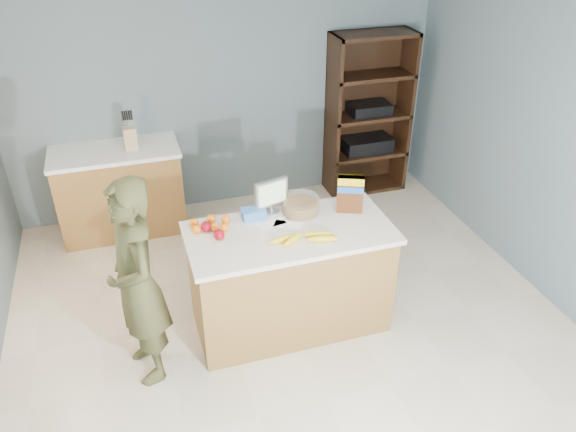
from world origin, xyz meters
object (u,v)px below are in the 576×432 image
object	(u,v)px
person	(137,284)
tv	(271,194)
counter_peninsula	(290,282)
shelving_unit	(366,117)
cereal_box	(350,192)

from	to	relation	value
person	tv	distance (m)	1.22
counter_peninsula	shelving_unit	bearing A→B (deg)	52.89
counter_peninsula	person	bearing A→B (deg)	-171.57
person	cereal_box	distance (m)	1.74
shelving_unit	cereal_box	xyz separation A→B (m)	(-1.02, -1.92, 0.21)
counter_peninsula	person	size ratio (longest dim) A/B	0.98
counter_peninsula	shelving_unit	distance (m)	2.61
counter_peninsula	cereal_box	bearing A→B (deg)	14.02
person	tv	size ratio (longest dim) A/B	5.62
person	cereal_box	bearing A→B (deg)	86.72
person	cereal_box	xyz separation A→B (m)	(1.69, 0.30, 0.29)
counter_peninsula	shelving_unit	size ratio (longest dim) A/B	0.87
person	tv	world-z (taller)	person
shelving_unit	person	bearing A→B (deg)	-140.60
shelving_unit	person	distance (m)	3.50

